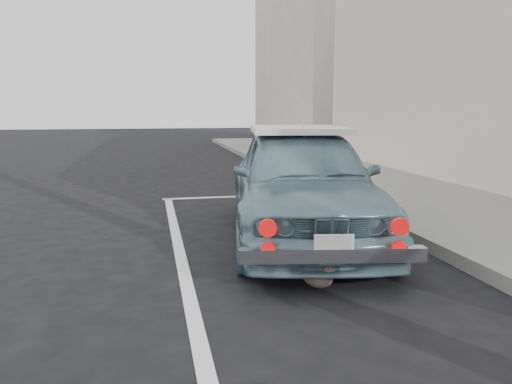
# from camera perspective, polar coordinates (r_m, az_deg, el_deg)

# --- Properties ---
(building_far) EXTENTS (3.50, 10.00, 8.00)m
(building_far) POSITION_cam_1_polar(r_m,az_deg,el_deg) (23.69, 6.84, 15.26)
(building_far) COLOR #B5ACA4
(building_far) RESTS_ON ground
(pline_front) EXTENTS (3.00, 0.12, 0.01)m
(pline_front) POSITION_cam_1_polar(r_m,az_deg,el_deg) (9.12, -1.20, -0.49)
(pline_front) COLOR silver
(pline_front) RESTS_ON ground
(pline_side) EXTENTS (0.12, 7.00, 0.01)m
(pline_side) POSITION_cam_1_polar(r_m,az_deg,el_deg) (5.56, -8.66, -7.11)
(pline_side) COLOR silver
(pline_side) RESTS_ON ground
(retro_coupe) EXTENTS (2.31, 4.33, 1.40)m
(retro_coupe) POSITION_cam_1_polar(r_m,az_deg,el_deg) (6.11, 5.19, 1.21)
(retro_coupe) COLOR slate
(retro_coupe) RESTS_ON ground
(cat) EXTENTS (0.33, 0.50, 0.28)m
(cat) POSITION_cam_1_polar(r_m,az_deg,el_deg) (4.54, 7.15, -9.30)
(cat) COLOR #65564C
(cat) RESTS_ON ground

